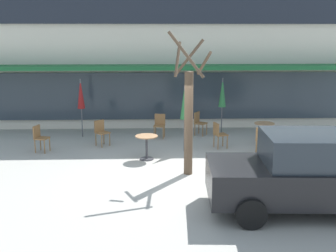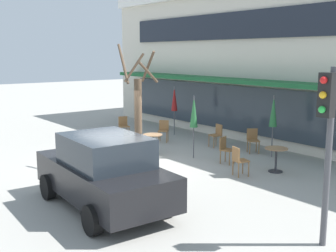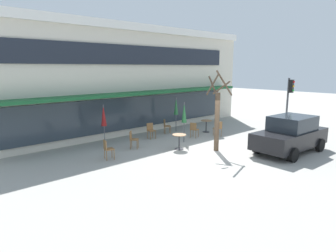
{
  "view_description": "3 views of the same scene",
  "coord_description": "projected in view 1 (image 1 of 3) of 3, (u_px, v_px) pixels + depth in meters",
  "views": [
    {
      "loc": [
        -0.57,
        -10.99,
        3.88
      ],
      "look_at": [
        -0.07,
        2.62,
        0.84
      ],
      "focal_mm": 45.0,
      "sensor_mm": 36.0,
      "label": 1
    },
    {
      "loc": [
        11.27,
        -7.05,
        3.64
      ],
      "look_at": [
        -0.66,
        2.24,
        1.01
      ],
      "focal_mm": 45.0,
      "sensor_mm": 36.0,
      "label": 2
    },
    {
      "loc": [
        -11.06,
        -8.62,
        4.04
      ],
      "look_at": [
        -0.39,
        2.85,
        0.96
      ],
      "focal_mm": 32.0,
      "sensor_mm": 36.0,
      "label": 3
    }
  ],
  "objects": [
    {
      "name": "cafe_chair_2",
      "position": [
        262.0,
        138.0,
        13.62
      ],
      "size": [
        0.5,
        0.5,
        0.89
      ],
      "color": "olive",
      "rests_on": "ground"
    },
    {
      "name": "cafe_chair_0",
      "position": [
        199.0,
        122.0,
        16.15
      ],
      "size": [
        0.55,
        0.55,
        0.89
      ],
      "color": "olive",
      "rests_on": "ground"
    },
    {
      "name": "parked_sedan",
      "position": [
        306.0,
        173.0,
        9.19
      ],
      "size": [
        4.29,
        2.18,
        1.76
      ],
      "color": "black",
      "rests_on": "ground"
    },
    {
      "name": "cafe_table_streetside",
      "position": [
        147.0,
        143.0,
        13.04
      ],
      "size": [
        0.7,
        0.7,
        0.76
      ],
      "color": "#333338",
      "rests_on": "ground"
    },
    {
      "name": "patio_umbrella_corner_open",
      "position": [
        81.0,
        94.0,
        15.61
      ],
      "size": [
        0.28,
        0.28,
        2.2
      ],
      "color": "#4C4C51",
      "rests_on": "ground"
    },
    {
      "name": "patio_umbrella_green_folded",
      "position": [
        184.0,
        103.0,
        13.68
      ],
      "size": [
        0.28,
        0.28,
        2.2
      ],
      "color": "#4C4C51",
      "rests_on": "ground"
    },
    {
      "name": "ground_plane",
      "position": [
        174.0,
        176.0,
        11.59
      ],
      "size": [
        80.0,
        80.0,
        0.0
      ],
      "primitive_type": "plane",
      "color": "#9E9B93"
    },
    {
      "name": "street_tree",
      "position": [
        189.0,
        114.0,
        11.45
      ],
      "size": [
        1.17,
        1.16,
        3.92
      ],
      "color": "brown",
      "rests_on": "ground"
    },
    {
      "name": "cafe_chair_4",
      "position": [
        160.0,
        124.0,
        15.75
      ],
      "size": [
        0.46,
        0.46,
        0.89
      ],
      "color": "olive",
      "rests_on": "ground"
    },
    {
      "name": "building_facade",
      "position": [
        164.0,
        44.0,
        20.58
      ],
      "size": [
        19.53,
        9.1,
        6.6
      ],
      "color": "beige",
      "rests_on": "ground"
    },
    {
      "name": "cafe_chair_5",
      "position": [
        40.0,
        136.0,
        13.86
      ],
      "size": [
        0.49,
        0.49,
        0.89
      ],
      "color": "olive",
      "rests_on": "ground"
    },
    {
      "name": "cafe_chair_3",
      "position": [
        101.0,
        131.0,
        14.65
      ],
      "size": [
        0.57,
        0.57,
        0.89
      ],
      "color": "olive",
      "rests_on": "ground"
    },
    {
      "name": "patio_umbrella_cream_folded",
      "position": [
        222.0,
        93.0,
        15.95
      ],
      "size": [
        0.28,
        0.28,
        2.2
      ],
      "color": "#4C4C51",
      "rests_on": "ground"
    },
    {
      "name": "cafe_table_near_wall",
      "position": [
        264.0,
        130.0,
        14.85
      ],
      "size": [
        0.7,
        0.7,
        0.76
      ],
      "color": "#333338",
      "rests_on": "ground"
    },
    {
      "name": "cafe_chair_1",
      "position": [
        219.0,
        133.0,
        14.32
      ],
      "size": [
        0.5,
        0.5,
        0.89
      ],
      "color": "olive",
      "rests_on": "ground"
    }
  ]
}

